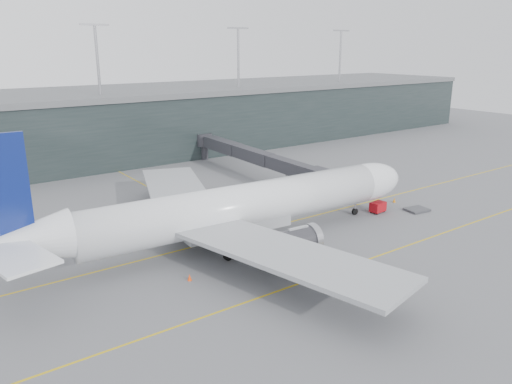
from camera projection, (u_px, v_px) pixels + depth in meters
ground at (193, 234)px, 68.93m from camera, size 320.00×320.00×0.00m
taxiline_a at (207, 243)px, 65.81m from camera, size 160.00×0.25×0.02m
taxiline_b at (283, 289)px, 53.36m from camera, size 160.00×0.25×0.02m
taxiline_lead_main at (162, 195)px, 87.31m from camera, size 0.25×60.00×0.02m
terminal at (66, 127)px, 111.95m from camera, size 240.00×36.00×29.00m
main_aircraft at (238, 208)px, 64.94m from camera, size 60.56×56.83×16.98m
jet_bridge at (245, 154)px, 98.93m from camera, size 4.67×43.05×5.91m
gse_cart at (378, 207)px, 77.71m from camera, size 2.61×1.81×1.68m
baggage_dolly at (417, 210)px, 78.69m from camera, size 3.76×3.18×0.34m
uld_a at (134, 217)px, 72.91m from camera, size 2.33×2.08×1.76m
uld_b at (135, 209)px, 76.44m from camera, size 2.46×2.22×1.85m
uld_c at (166, 206)px, 78.13m from camera, size 2.35×2.15×1.74m
cone_nose at (394, 200)px, 82.89m from camera, size 0.50×0.50×0.80m
cone_wing_stbd at (330, 258)px, 60.55m from camera, size 0.41×0.41×0.65m
cone_wing_port at (214, 199)px, 83.98m from camera, size 0.41×0.41×0.66m
cone_tail at (190, 277)px, 55.25m from camera, size 0.49×0.49×0.78m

